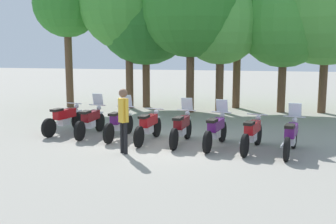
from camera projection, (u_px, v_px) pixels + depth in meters
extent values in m
plane|color=gray|center=(165.00, 143.00, 12.91)|extent=(80.00, 80.00, 0.00)
cylinder|color=black|center=(78.00, 120.00, 15.03)|extent=(0.24, 0.65, 0.64)
cylinder|color=black|center=(49.00, 128.00, 13.65)|extent=(0.24, 0.65, 0.64)
cube|color=silver|center=(78.00, 111.00, 14.98)|extent=(0.20, 0.38, 0.04)
cube|color=red|center=(65.00, 114.00, 14.33)|extent=(0.46, 0.98, 0.30)
cube|color=silver|center=(64.00, 122.00, 14.33)|extent=(0.30, 0.44, 0.24)
cube|color=black|center=(57.00, 110.00, 13.94)|extent=(0.33, 0.48, 0.08)
cylinder|color=silver|center=(76.00, 112.00, 14.90)|extent=(0.10, 0.23, 0.64)
cylinder|color=silver|center=(74.00, 103.00, 14.77)|extent=(0.61, 0.17, 0.04)
sphere|color=silver|center=(77.00, 106.00, 14.90)|extent=(0.19, 0.19, 0.16)
cylinder|color=silver|center=(55.00, 124.00, 14.14)|extent=(0.22, 0.70, 0.07)
cylinder|color=black|center=(100.00, 122.00, 14.63)|extent=(0.13, 0.64, 0.64)
cylinder|color=black|center=(80.00, 131.00, 13.15)|extent=(0.13, 0.64, 0.64)
cube|color=silver|center=(100.00, 113.00, 14.58)|extent=(0.14, 0.36, 0.04)
cube|color=maroon|center=(91.00, 116.00, 13.89)|extent=(0.30, 0.96, 0.30)
cube|color=silver|center=(90.00, 124.00, 13.88)|extent=(0.24, 0.41, 0.24)
cube|color=black|center=(85.00, 112.00, 13.47)|extent=(0.26, 0.45, 0.08)
cylinder|color=silver|center=(99.00, 114.00, 14.50)|extent=(0.06, 0.23, 0.64)
cylinder|color=silver|center=(97.00, 105.00, 14.36)|extent=(0.62, 0.06, 0.04)
sphere|color=silver|center=(99.00, 108.00, 14.50)|extent=(0.17, 0.17, 0.16)
cylinder|color=silver|center=(82.00, 127.00, 13.64)|extent=(0.10, 0.70, 0.07)
cube|color=silver|center=(98.00, 99.00, 14.38)|extent=(0.37, 0.15, 0.39)
cylinder|color=black|center=(128.00, 124.00, 14.25)|extent=(0.16, 0.65, 0.64)
cylinder|color=black|center=(109.00, 133.00, 12.79)|extent=(0.16, 0.65, 0.64)
cube|color=silver|center=(128.00, 115.00, 14.19)|extent=(0.15, 0.37, 0.04)
cube|color=#59196B|center=(119.00, 118.00, 13.51)|extent=(0.34, 0.97, 0.30)
cube|color=silver|center=(119.00, 126.00, 13.50)|extent=(0.25, 0.42, 0.24)
cube|color=black|center=(114.00, 114.00, 13.10)|extent=(0.28, 0.46, 0.08)
cylinder|color=silver|center=(127.00, 116.00, 14.11)|extent=(0.07, 0.23, 0.64)
cylinder|color=silver|center=(126.00, 107.00, 13.97)|extent=(0.62, 0.09, 0.04)
sphere|color=silver|center=(128.00, 109.00, 14.12)|extent=(0.17, 0.17, 0.16)
cylinder|color=silver|center=(111.00, 130.00, 13.28)|extent=(0.13, 0.70, 0.07)
cube|color=silver|center=(127.00, 100.00, 14.00)|extent=(0.37, 0.16, 0.39)
cylinder|color=black|center=(157.00, 127.00, 13.74)|extent=(0.17, 0.65, 0.64)
cylinder|color=black|center=(139.00, 137.00, 12.29)|extent=(0.17, 0.65, 0.64)
cube|color=silver|center=(157.00, 117.00, 13.69)|extent=(0.16, 0.37, 0.04)
cube|color=red|center=(149.00, 121.00, 13.01)|extent=(0.36, 0.97, 0.30)
cube|color=silver|center=(148.00, 129.00, 13.00)|extent=(0.26, 0.42, 0.24)
cube|color=black|center=(144.00, 117.00, 12.60)|extent=(0.28, 0.46, 0.08)
cylinder|color=silver|center=(156.00, 118.00, 13.61)|extent=(0.07, 0.23, 0.64)
cylinder|color=silver|center=(155.00, 109.00, 13.47)|extent=(0.62, 0.10, 0.04)
sphere|color=silver|center=(156.00, 112.00, 13.61)|extent=(0.18, 0.18, 0.16)
cylinder|color=silver|center=(140.00, 133.00, 12.78)|extent=(0.14, 0.70, 0.07)
cylinder|color=black|center=(188.00, 129.00, 13.44)|extent=(0.16, 0.65, 0.64)
cylinder|color=black|center=(174.00, 139.00, 11.99)|extent=(0.16, 0.65, 0.64)
cube|color=silver|center=(188.00, 119.00, 13.39)|extent=(0.15, 0.37, 0.04)
cube|color=maroon|center=(182.00, 122.00, 12.71)|extent=(0.35, 0.97, 0.30)
cube|color=silver|center=(181.00, 131.00, 12.70)|extent=(0.26, 0.42, 0.24)
cube|color=black|center=(178.00, 118.00, 12.30)|extent=(0.28, 0.46, 0.08)
cylinder|color=silver|center=(187.00, 120.00, 13.31)|extent=(0.07, 0.23, 0.64)
cylinder|color=silver|center=(186.00, 110.00, 13.17)|extent=(0.62, 0.09, 0.04)
sphere|color=silver|center=(187.00, 113.00, 13.31)|extent=(0.17, 0.17, 0.16)
cylinder|color=silver|center=(173.00, 135.00, 12.48)|extent=(0.13, 0.70, 0.07)
cube|color=silver|center=(187.00, 104.00, 13.20)|extent=(0.37, 0.16, 0.39)
cylinder|color=black|center=(222.00, 132.00, 13.03)|extent=(0.22, 0.65, 0.64)
cylinder|color=black|center=(207.00, 142.00, 11.62)|extent=(0.22, 0.65, 0.64)
cube|color=silver|center=(223.00, 121.00, 12.98)|extent=(0.18, 0.38, 0.04)
cube|color=#59196B|center=(216.00, 125.00, 12.32)|extent=(0.43, 0.98, 0.30)
cube|color=silver|center=(215.00, 134.00, 12.32)|extent=(0.29, 0.43, 0.24)
cube|color=black|center=(212.00, 121.00, 11.93)|extent=(0.32, 0.48, 0.08)
cylinder|color=silver|center=(222.00, 122.00, 12.90)|extent=(0.09, 0.23, 0.64)
cylinder|color=silver|center=(221.00, 112.00, 12.77)|extent=(0.62, 0.15, 0.04)
sphere|color=silver|center=(222.00, 115.00, 12.90)|extent=(0.19, 0.19, 0.16)
cylinder|color=silver|center=(207.00, 137.00, 12.12)|extent=(0.20, 0.70, 0.07)
cube|color=silver|center=(222.00, 106.00, 12.79)|extent=(0.38, 0.20, 0.39)
cylinder|color=black|center=(258.00, 135.00, 12.61)|extent=(0.24, 0.65, 0.64)
cylinder|color=black|center=(245.00, 145.00, 11.23)|extent=(0.24, 0.65, 0.64)
cube|color=silver|center=(258.00, 124.00, 12.56)|extent=(0.20, 0.38, 0.04)
cube|color=red|center=(253.00, 127.00, 11.91)|extent=(0.46, 0.98, 0.30)
cube|color=silver|center=(252.00, 137.00, 11.91)|extent=(0.30, 0.44, 0.24)
cube|color=black|center=(249.00, 123.00, 11.52)|extent=(0.33, 0.48, 0.08)
cylinder|color=silver|center=(258.00, 125.00, 12.48)|extent=(0.10, 0.23, 0.64)
cylinder|color=silver|center=(257.00, 114.00, 12.35)|extent=(0.61, 0.17, 0.04)
sphere|color=silver|center=(258.00, 118.00, 12.49)|extent=(0.19, 0.19, 0.16)
cylinder|color=silver|center=(244.00, 141.00, 11.72)|extent=(0.22, 0.70, 0.07)
cylinder|color=black|center=(294.00, 137.00, 12.21)|extent=(0.22, 0.65, 0.64)
cylinder|color=black|center=(287.00, 149.00, 10.81)|extent=(0.22, 0.65, 0.64)
cube|color=silver|center=(295.00, 126.00, 12.16)|extent=(0.19, 0.38, 0.04)
cube|color=#59196B|center=(291.00, 130.00, 11.50)|extent=(0.44, 0.98, 0.30)
cube|color=silver|center=(291.00, 140.00, 11.50)|extent=(0.29, 0.44, 0.24)
cube|color=black|center=(290.00, 126.00, 11.11)|extent=(0.32, 0.48, 0.08)
cylinder|color=silver|center=(294.00, 128.00, 12.08)|extent=(0.09, 0.23, 0.64)
cylinder|color=silver|center=(294.00, 117.00, 11.95)|extent=(0.62, 0.16, 0.04)
sphere|color=silver|center=(295.00, 120.00, 12.08)|extent=(0.19, 0.19, 0.16)
cylinder|color=silver|center=(283.00, 144.00, 11.30)|extent=(0.20, 0.70, 0.07)
cube|color=silver|center=(295.00, 110.00, 11.97)|extent=(0.38, 0.20, 0.39)
cylinder|color=black|center=(122.00, 137.00, 11.64)|extent=(0.15, 0.15, 0.89)
cylinder|color=black|center=(126.00, 138.00, 11.51)|extent=(0.15, 0.15, 0.89)
cube|color=gold|center=(123.00, 110.00, 11.45)|extent=(0.30, 0.29, 0.67)
cylinder|color=gold|center=(120.00, 109.00, 11.57)|extent=(0.11, 0.11, 0.63)
cylinder|color=gold|center=(127.00, 111.00, 11.33)|extent=(0.11, 0.11, 0.63)
sphere|color=brown|center=(123.00, 93.00, 11.38)|extent=(0.34, 0.34, 0.24)
cylinder|color=brown|center=(69.00, 68.00, 20.33)|extent=(0.36, 0.36, 3.89)
sphere|color=#2D7A28|center=(67.00, 4.00, 19.85)|extent=(3.21, 3.21, 3.21)
cylinder|color=brown|center=(129.00, 73.00, 20.04)|extent=(0.36, 0.36, 3.46)
sphere|color=#3D8E33|center=(128.00, 0.00, 19.50)|extent=(4.78, 4.78, 4.78)
cylinder|color=brown|center=(146.00, 79.00, 20.33)|extent=(0.36, 0.36, 2.82)
sphere|color=#236623|center=(146.00, 14.00, 19.84)|extent=(4.91, 4.91, 4.91)
cylinder|color=brown|center=(190.00, 78.00, 18.74)|extent=(0.36, 0.36, 3.16)
sphere|color=#2D7A28|center=(191.00, 6.00, 18.24)|extent=(4.57, 4.57, 4.57)
cylinder|color=brown|center=(220.00, 82.00, 18.98)|extent=(0.36, 0.36, 2.72)
sphere|color=#4C9E3D|center=(221.00, 23.00, 18.56)|extent=(3.76, 3.76, 3.76)
cylinder|color=brown|center=(237.00, 69.00, 20.01)|extent=(0.36, 0.36, 3.82)
cylinder|color=brown|center=(282.00, 83.00, 18.76)|extent=(0.36, 0.36, 2.66)
sphere|color=#3D8E33|center=(285.00, 20.00, 18.32)|extent=(4.17, 4.17, 4.17)
cylinder|color=brown|center=(323.00, 80.00, 18.56)|extent=(0.36, 0.36, 2.94)
sphere|color=#4C9E3D|center=(328.00, 4.00, 18.03)|extent=(5.36, 5.36, 5.36)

